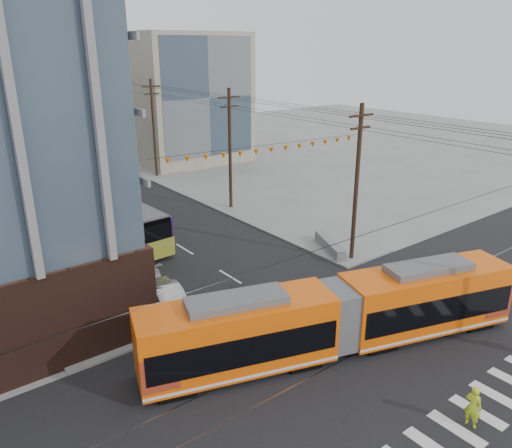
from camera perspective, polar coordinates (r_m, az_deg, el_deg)
The scene contains 11 objects.
ground at distance 24.80m, azimuth 16.80°, elevation -17.06°, with size 160.00×160.00×0.00m, color slate.
bg_bldg_ne_near at distance 67.67m, azimuth -8.67°, elevation 14.10°, with size 14.00×14.00×16.00m, color gray.
bg_bldg_ne_far at distance 86.48m, azimuth -14.20°, elevation 14.28°, with size 16.00×16.00×14.00m, color #8C99A5.
utility_pole_far at distance 72.00m, azimuth -17.10°, elevation 11.80°, with size 0.30×0.30×11.00m, color black.
streetcar at distance 25.35m, azimuth 9.26°, elevation -10.40°, with size 19.58×2.75×3.77m, color #F35808, non-canonical shape.
city_bus at distance 40.34m, azimuth -15.32°, elevation 0.52°, with size 2.56×11.81×3.35m, color #2D1643, non-canonical shape.
parked_car_silver at distance 30.04m, azimuth -10.45°, elevation -7.86°, with size 1.58×4.53×1.49m, color #B1B1B1.
parked_car_white at distance 33.90m, azimuth -14.49°, elevation -4.93°, with size 1.97×4.84×1.41m, color silver.
parked_car_grey at distance 38.27m, azimuth -16.87°, elevation -2.27°, with size 2.30×4.98×1.38m, color #595959.
pedestrian at distance 22.91m, azimuth 23.57°, elevation -18.57°, with size 0.68×0.45×1.86m, color #BCDA23.
jersey_barrier at distance 37.42m, azimuth 8.40°, elevation -2.50°, with size 1.00×4.46×0.89m, color slate.
Camera 1 is at (-16.98, -10.72, 14.56)m, focal length 35.00 mm.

